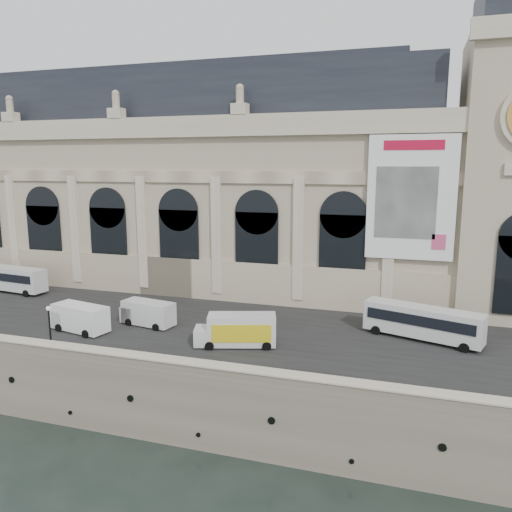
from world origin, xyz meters
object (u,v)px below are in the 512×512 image
(van_b, at_px, (78,318))
(van_c, at_px, (146,313))
(bus_right, at_px, (422,322))
(box_truck, at_px, (237,330))
(bus_left, at_px, (9,278))
(lamp_right, at_px, (50,329))

(van_b, height_order, van_c, van_b)
(bus_right, xyz_separation_m, box_truck, (-16.18, -6.73, -0.32))
(bus_left, distance_m, box_truck, 36.48)
(bus_right, relative_size, box_truck, 1.44)
(bus_right, distance_m, lamp_right, 34.12)
(bus_right, xyz_separation_m, lamp_right, (-31.56, -12.97, 0.27))
(bus_left, xyz_separation_m, van_c, (24.07, -6.92, -0.55))
(bus_left, relative_size, van_c, 1.90)
(bus_left, bearing_deg, box_truck, -15.61)
(van_c, height_order, box_truck, box_truck)
(bus_left, relative_size, bus_right, 1.03)
(bus_left, relative_size, van_b, 1.77)
(van_b, relative_size, lamp_right, 1.54)
(van_b, bearing_deg, van_c, 33.91)
(van_c, bearing_deg, box_truck, -14.66)
(bus_right, height_order, van_c, bus_right)
(van_b, relative_size, van_c, 1.07)
(van_b, bearing_deg, box_truck, 2.80)
(van_b, height_order, box_truck, box_truck)
(bus_right, height_order, box_truck, bus_right)
(van_b, distance_m, box_truck, 16.60)
(box_truck, bearing_deg, van_b, -177.20)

